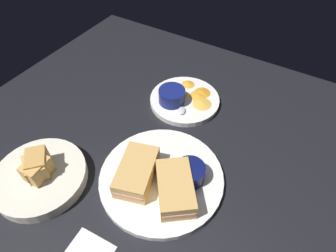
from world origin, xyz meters
The scene contains 11 objects.
ground_plane centered at (0.00, 0.00, -1.50)cm, with size 110.00×110.00×3.00cm, color black.
plate_sandwich_main centered at (-5.68, -8.37, 0.80)cm, with size 29.70×29.70×1.60cm, color white.
sandwich_half_near centered at (-8.92, -3.75, 4.00)cm, with size 14.73×11.07×4.80cm.
sandwich_half_far centered at (-8.06, -13.49, 4.00)cm, with size 14.95×13.90×4.80cm.
ramekin_dark_sauce centered at (-2.75, -14.38, 3.91)cm, with size 7.02×7.02×4.32cm.
spoon_by_dark_ramekin centered at (-4.74, -9.18, 1.96)cm, with size 4.92×9.74×0.80cm.
plate_chips_companion centered at (21.42, 0.09, 0.80)cm, with size 21.10×21.10×1.60cm, color white.
ramekin_light_gravy centered at (18.25, 2.73, 3.90)cm, with size 7.84×7.84×4.29cm.
spoon_by_gravy_ramekin centered at (17.11, -1.52, 1.96)cm, with size 9.75×4.87×0.80cm.
plantain_chip_scatter centered at (24.31, -2.46, 1.90)cm, with size 12.01×13.97×0.60cm.
bread_basket_rear centered at (-20.54, 16.14, 2.31)cm, with size 21.73×21.73×8.20cm.
Camera 1 is at (-36.14, -28.37, 59.21)cm, focal length 30.14 mm.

